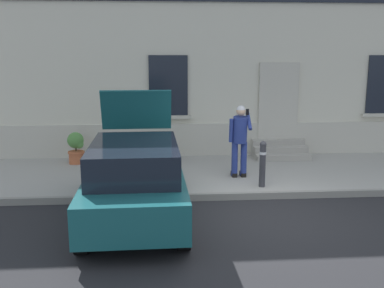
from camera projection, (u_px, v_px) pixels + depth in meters
name	position (u px, v px, depth m)	size (l,w,h in m)	color
ground_plane	(252.00, 215.00, 8.54)	(80.00, 80.00, 0.00)	#232326
sidewalk	(229.00, 173.00, 11.26)	(24.00, 3.60, 0.15)	#99968E
curb_edge	(243.00, 196.00, 9.44)	(24.00, 0.12, 0.15)	gray
building_facade	(218.00, 32.00, 12.97)	(24.00, 1.52, 7.50)	beige
entrance_stoop	(280.00, 150.00, 12.73)	(1.54, 0.96, 0.48)	#9E998E
hatchback_car_teal	(135.00, 179.00, 8.14)	(1.85, 4.10, 2.34)	#165156
bollard_near_person	(263.00, 162.00, 9.76)	(0.15, 0.15, 1.04)	#333338
person_on_phone	(240.00, 137.00, 10.43)	(0.51, 0.48, 1.75)	navy
planter_terracotta	(76.00, 147.00, 11.90)	(0.44, 0.44, 0.86)	#B25B38
planter_charcoal	(161.00, 146.00, 12.02)	(0.44, 0.44, 0.86)	#2D2D30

